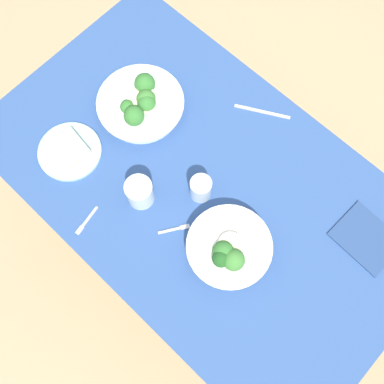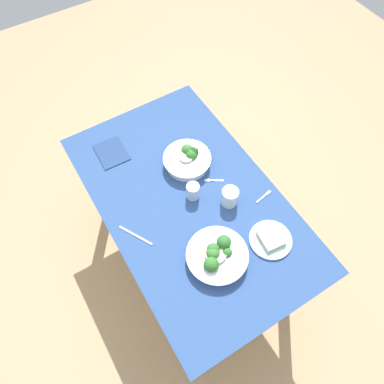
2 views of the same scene
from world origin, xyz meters
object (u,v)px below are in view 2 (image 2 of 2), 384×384
at_px(broccoli_bowl_near, 217,255).
at_px(water_glass_side, 193,191).
at_px(water_glass_center, 230,197).
at_px(napkin_folded_upper, 111,153).
at_px(fork_by_far_bowl, 213,180).
at_px(broccoli_bowl_far, 188,159).
at_px(bread_side_plate, 271,239).
at_px(table_knife_left, 136,235).
at_px(fork_by_near_bowl, 264,196).

xyz_separation_m(broccoli_bowl_near, water_glass_side, (-0.33, 0.08, 0.01)).
height_order(water_glass_center, water_glass_side, water_glass_center).
relative_size(water_glass_side, napkin_folded_upper, 0.49).
xyz_separation_m(water_glass_center, fork_by_far_bowl, (-0.15, 0.00, -0.05)).
distance_m(broccoli_bowl_far, broccoli_bowl_near, 0.54).
bearing_deg(water_glass_center, broccoli_bowl_far, -169.84).
height_order(bread_side_plate, napkin_folded_upper, bread_side_plate).
relative_size(table_knife_left, napkin_folded_upper, 1.02).
xyz_separation_m(table_knife_left, napkin_folded_upper, (-0.50, 0.11, 0.00)).
relative_size(broccoli_bowl_far, broccoli_bowl_near, 0.88).
xyz_separation_m(water_glass_side, fork_by_near_bowl, (0.19, 0.30, -0.04)).
xyz_separation_m(water_glass_center, napkin_folded_upper, (-0.58, -0.37, -0.05)).
distance_m(water_glass_side, napkin_folded_upper, 0.51).
bearing_deg(water_glass_center, fork_by_far_bowl, 179.86).
bearing_deg(water_glass_side, broccoli_bowl_near, -13.54).
bearing_deg(bread_side_plate, broccoli_bowl_far, -169.86).
height_order(bread_side_plate, fork_by_far_bowl, bread_side_plate).
height_order(broccoli_bowl_near, water_glass_side, broccoli_bowl_near).
distance_m(broccoli_bowl_far, table_knife_left, 0.48).
relative_size(bread_side_plate, table_knife_left, 1.09).
distance_m(water_glass_center, fork_by_near_bowl, 0.19).
distance_m(broccoli_bowl_far, fork_by_far_bowl, 0.17).
xyz_separation_m(bread_side_plate, fork_by_near_bowl, (-0.20, 0.12, -0.01)).
bearing_deg(fork_by_far_bowl, bread_side_plate, 129.86).
bearing_deg(table_knife_left, water_glass_side, -111.65).
xyz_separation_m(broccoli_bowl_far, fork_by_far_bowl, (0.16, 0.05, -0.03)).
height_order(fork_by_near_bowl, napkin_folded_upper, napkin_folded_upper).
relative_size(broccoli_bowl_far, water_glass_center, 2.53).
distance_m(water_glass_side, fork_by_near_bowl, 0.36).
relative_size(broccoli_bowl_near, fork_by_far_bowl, 3.22).
distance_m(bread_side_plate, fork_by_near_bowl, 0.24).
relative_size(water_glass_side, fork_by_far_bowl, 1.03).
bearing_deg(fork_by_near_bowl, broccoli_bowl_far, 110.94).
bearing_deg(napkin_folded_upper, broccoli_bowl_far, 48.90).
height_order(water_glass_center, fork_by_far_bowl, water_glass_center).
relative_size(bread_side_plate, fork_by_near_bowl, 1.97).
xyz_separation_m(water_glass_center, fork_by_near_bowl, (0.07, 0.17, -0.05)).
bearing_deg(water_glass_center, water_glass_side, -132.33).
bearing_deg(bread_side_plate, water_glass_center, -169.87).
height_order(water_glass_center, fork_by_near_bowl, water_glass_center).
bearing_deg(broccoli_bowl_near, fork_by_far_bowl, 149.04).
bearing_deg(table_knife_left, napkin_folded_upper, -41.32).
xyz_separation_m(fork_by_far_bowl, table_knife_left, (0.07, -0.48, -0.00)).
bearing_deg(napkin_folded_upper, water_glass_side, 27.11).
xyz_separation_m(water_glass_side, table_knife_left, (0.04, -0.34, -0.04)).
height_order(broccoli_bowl_far, water_glass_center, broccoli_bowl_far).
xyz_separation_m(water_glass_center, water_glass_side, (-0.12, -0.13, -0.00)).
distance_m(broccoli_bowl_near, water_glass_side, 0.34).
bearing_deg(napkin_folded_upper, water_glass_center, 32.45).
relative_size(broccoli_bowl_near, water_glass_center, 2.86).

